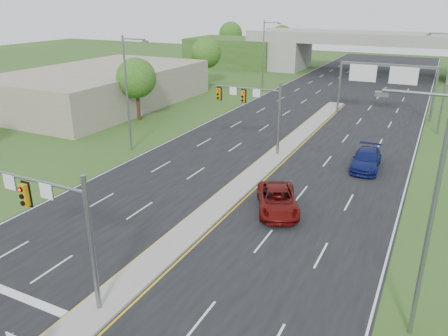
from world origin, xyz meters
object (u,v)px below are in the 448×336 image
car_far_b (366,160)px  car_far_a (278,200)px  signal_mast_far (256,105)px  overpass (373,56)px  sign_gantry (385,76)px  signal_mast_near (50,213)px

car_far_b → car_far_a: bearing=-113.2°
signal_mast_far → car_far_b: size_ratio=1.25×
overpass → car_far_b: (8.19, -54.78, -2.72)m
sign_gantry → overpass: overpass is taller
signal_mast_far → overpass: 55.13m
signal_mast_far → car_far_b: (10.45, 0.29, -3.89)m
sign_gantry → overpass: 35.75m
signal_mast_near → signal_mast_far: bearing=90.0°
signal_mast_far → car_far_a: signal_mast_far is taller
sign_gantry → car_far_a: size_ratio=2.00×
sign_gantry → car_far_a: 31.49m
signal_mast_near → car_far_a: bearing=65.8°
car_far_b → sign_gantry: bearing=91.4°
overpass → signal_mast_near: bearing=-91.6°
car_far_a → signal_mast_far: bearing=95.0°
car_far_a → car_far_b: (4.18, 11.36, 0.01)m
signal_mast_near → car_far_a: signal_mast_near is taller
sign_gantry → car_far_a: sign_gantry is taller
signal_mast_far → signal_mast_near: bearing=-90.0°
sign_gantry → car_far_b: size_ratio=2.06×
overpass → car_far_a: overpass is taller
car_far_b → signal_mast_far: bearing=178.6°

